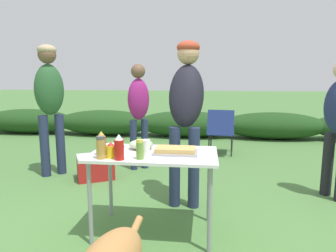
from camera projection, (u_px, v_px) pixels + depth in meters
ground_plane at (154, 232)px, 2.73m from camera, size 60.00×60.00×0.00m
shrub_hedge at (186, 124)px, 7.10m from camera, size 14.40×0.90×0.61m
folding_table at (154, 161)px, 2.62m from camera, size 1.10×0.64×0.74m
food_tray at (175, 151)px, 2.58m from camera, size 0.38×0.23×0.06m
plate_stack at (114, 146)px, 2.79m from camera, size 0.21×0.21×0.03m
mixing_bowl at (141, 144)px, 2.75m from camera, size 0.22×0.22×0.08m
paper_cup_stack at (145, 148)px, 2.49m from camera, size 0.08×0.08×0.14m
spice_jar at (101, 148)px, 2.41m from camera, size 0.08×0.08×0.18m
ketchup_bottle at (119, 148)px, 2.38m from camera, size 0.08×0.08×0.21m
mustard_bottle at (111, 150)px, 2.44m from camera, size 0.08×0.08×0.13m
relish_jar at (140, 150)px, 2.40m from camera, size 0.06×0.06×0.16m
beer_bottle at (101, 144)px, 2.52m from camera, size 0.08×0.08×0.21m
bbq_sauce_bottle at (101, 142)px, 2.67m from camera, size 0.07×0.07×0.16m
standing_person_in_red_jacket at (186, 102)px, 3.22m from camera, size 0.41×0.54×1.79m
standing_person_in_gray_fleece at (139, 106)px, 4.48m from camera, size 0.41×0.38×1.59m
standing_person_in_dark_puffer at (50, 95)px, 4.16m from camera, size 0.48×0.48×1.83m
camp_chair_green_behind_table at (221, 129)px, 5.39m from camera, size 0.53×0.64×0.83m
cooler_box at (96, 167)px, 4.13m from camera, size 0.57×0.51×0.34m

